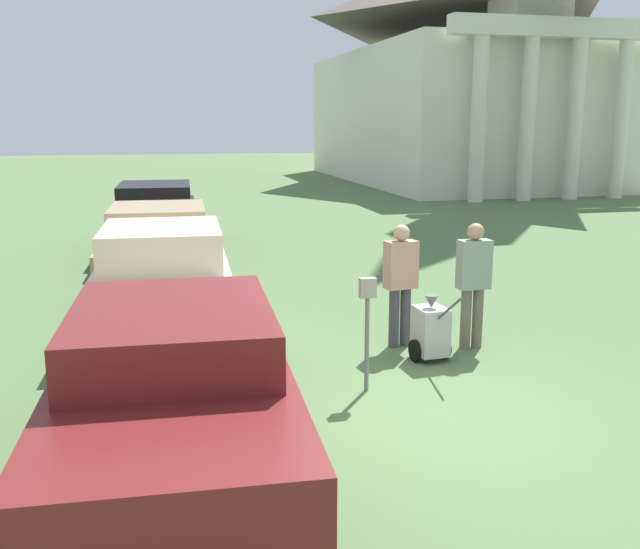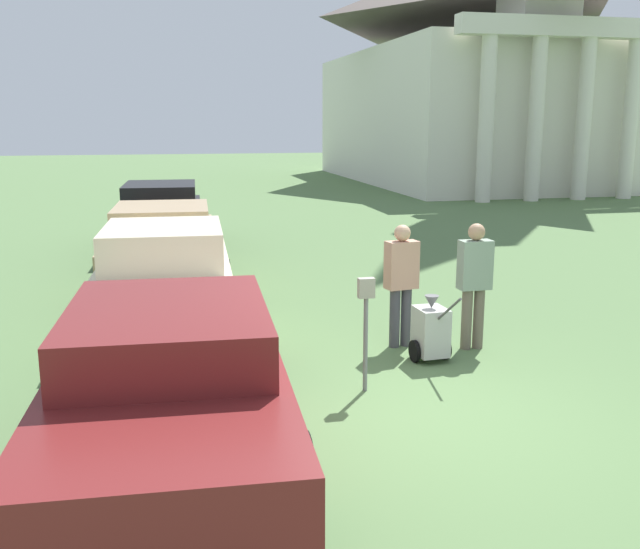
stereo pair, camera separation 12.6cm
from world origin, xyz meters
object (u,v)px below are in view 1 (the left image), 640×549
at_px(person_worker, 401,278).
at_px(person_supervisor, 473,278).
at_px(parked_car_tan, 160,248).
at_px(church, 457,59).
at_px(parked_car_maroon, 175,378).
at_px(equipment_cart, 431,331).
at_px(parked_car_black, 157,220).
at_px(parking_meter, 367,312).
at_px(parked_car_cream, 164,283).

bearing_deg(person_worker, person_supervisor, 151.91).
height_order(parked_car_tan, church, church).
xyz_separation_m(parked_car_maroon, person_supervisor, (3.93, 2.09, 0.28)).
bearing_deg(church, parked_car_maroon, -118.58).
bearing_deg(person_supervisor, parked_car_maroon, 27.42).
bearing_deg(church, equipment_cart, -114.47).
xyz_separation_m(parked_car_black, parking_meter, (2.12, -9.30, 0.16)).
xyz_separation_m(person_supervisor, equipment_cart, (-0.72, -0.35, -0.56)).
bearing_deg(parked_car_tan, church, 56.87).
xyz_separation_m(person_supervisor, church, (10.74, 24.83, 4.91)).
relative_size(parked_car_maroon, parked_car_tan, 1.11).
bearing_deg(parked_car_tan, parked_car_maroon, -87.05).
relative_size(person_worker, person_supervisor, 0.98).
xyz_separation_m(parked_car_maroon, parked_car_black, (-0.00, 10.24, 0.07)).
distance_m(parked_car_cream, equipment_cart, 3.79).
bearing_deg(parking_meter, person_worker, 57.94).
relative_size(parked_car_black, person_worker, 3.13).
height_order(parking_meter, equipment_cart, parking_meter).
xyz_separation_m(parking_meter, church, (12.55, 25.99, 4.96)).
xyz_separation_m(parked_car_cream, church, (14.67, 23.19, 5.14)).
bearing_deg(parked_car_cream, parked_car_tan, 92.95).
distance_m(parked_car_tan, parking_meter, 6.23).
bearing_deg(parked_car_maroon, parking_meter, 26.83).
bearing_deg(equipment_cart, parking_meter, -146.84).
relative_size(parking_meter, church, 0.05).
relative_size(person_supervisor, church, 0.06).
xyz_separation_m(parked_car_tan, person_supervisor, (3.93, -4.70, 0.25)).
height_order(parked_car_tan, person_supervisor, person_supervisor).
relative_size(parked_car_cream, equipment_cart, 4.70).
height_order(parked_car_tan, person_worker, person_worker).
xyz_separation_m(parked_car_maroon, parking_meter, (2.12, 0.94, 0.23)).
distance_m(parked_car_black, equipment_cart, 9.09).
xyz_separation_m(parked_car_black, person_supervisor, (3.93, -8.15, 0.21)).
relative_size(parked_car_cream, church, 0.17).
xyz_separation_m(parked_car_tan, equipment_cart, (3.21, -5.05, -0.32)).
relative_size(parked_car_maroon, person_worker, 3.24).
bearing_deg(parked_car_tan, parked_car_cream, -87.05).
height_order(person_worker, person_supervisor, person_supervisor).
height_order(parked_car_cream, parked_car_black, parked_car_black).
bearing_deg(parked_car_tan, person_supervisor, -47.14).
relative_size(parking_meter, equipment_cart, 1.30).
distance_m(parked_car_tan, parked_car_black, 3.45).
bearing_deg(person_supervisor, church, -114.00).
distance_m(parked_car_maroon, person_worker, 3.87).
distance_m(equipment_cart, church, 28.20).
bearing_deg(parked_car_maroon, parked_car_tan, 92.95).
distance_m(person_worker, person_supervisor, 0.95).
height_order(parked_car_maroon, church, church).
bearing_deg(parked_car_black, person_supervisor, -61.29).
height_order(person_worker, church, church).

